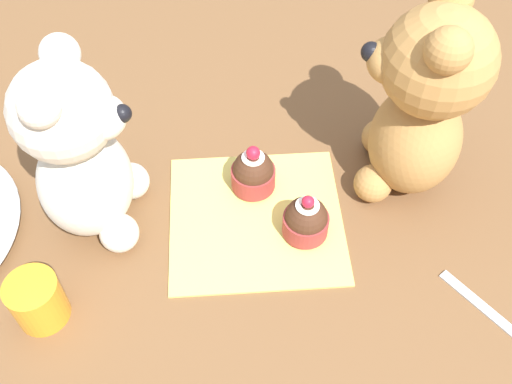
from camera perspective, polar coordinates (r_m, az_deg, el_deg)
The scene contains 8 objects.
ground_plane at distance 0.76m, azimuth 0.00°, elevation -2.61°, with size 4.00×4.00×0.00m, color brown.
knitted_placemat at distance 0.76m, azimuth 0.00°, elevation -2.48°, with size 0.21×0.22×0.01m, color #E0D166.
teddy_bear_cream at distance 0.70m, azimuth -16.44°, elevation 3.48°, with size 0.14×0.13×0.25m.
teddy_bear_tan at distance 0.73m, azimuth 15.57°, elevation 8.26°, with size 0.16×0.16×0.27m.
cupcake_near_cream_bear at distance 0.77m, azimuth -0.63°, elevation 1.85°, with size 0.06×0.06×0.07m.
cupcake_near_tan_bear at distance 0.72m, azimuth 4.78°, elevation -2.65°, with size 0.06×0.06×0.07m.
juice_glass at distance 0.70m, azimuth -20.11°, elevation -9.68°, with size 0.06×0.06×0.06m, color orange.
teaspoon at distance 0.74m, azimuth 21.08°, elevation -10.36°, with size 0.12×0.01×0.01m, color silver.
Camera 1 is at (-0.44, 0.03, 0.62)m, focal length 42.00 mm.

